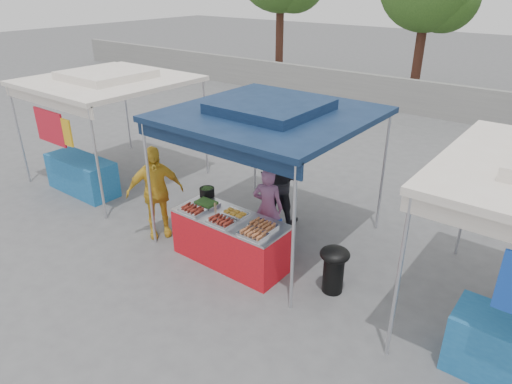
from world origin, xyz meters
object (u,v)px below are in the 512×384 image
Objects in this scene: wok_burner at (334,266)px; vendor_woman at (268,208)px; cooking_pot at (207,192)px; vendor_table at (231,239)px; helper_man at (279,181)px; customer_person at (155,192)px.

wok_burner is 1.71m from vendor_woman.
vendor_woman is at bearing 24.27° from cooking_pot.
vendor_table is at bearing 56.88° from vendor_woman.
customer_person reaches higher than helper_man.
vendor_table is 1.13× the size of customer_person.
customer_person is at bearing -147.93° from cooking_pot.
customer_person is (-1.46, -1.87, 0.04)m from helper_man.
vendor_woman is (1.02, 0.46, -0.18)m from cooking_pot.
customer_person is (-1.68, -0.15, 0.46)m from vendor_table.
cooking_pot is at bearing 50.86° from helper_man.
vendor_table is 1.34× the size of vendor_woman.
cooking_pot is at bearing 2.61° from vendor_woman.
helper_man reaches higher than vendor_table.
wok_burner is at bearing -48.93° from customer_person.
wok_burner is 0.52× the size of vendor_woman.
cooking_pot reaches higher than wok_burner.
helper_man is at bearing -4.84° from customer_person.
cooking_pot is 0.35× the size of wok_burner.
helper_man is (-0.38, 0.90, 0.10)m from vendor_woman.
vendor_woman is 0.85× the size of customer_person.
customer_person is at bearing -174.82° from vendor_table.
wok_burner is at bearing -0.56° from cooking_pot.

